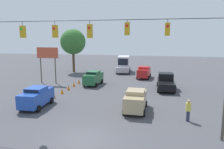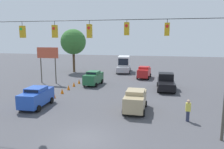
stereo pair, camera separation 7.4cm
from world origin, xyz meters
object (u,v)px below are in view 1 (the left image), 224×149
overhead_signal_span (90,54)px  pickup_truck_black_oncoming_far (166,82)px  traffic_cone_farthest (79,81)px  tree_horizon_left (73,42)px  sedan_blue_parked_shoulder (37,97)px  traffic_cone_fourth (68,87)px  sedan_red_oncoming_deep (144,72)px  roadside_billboard (48,57)px  sedan_tan_crossing_near (136,100)px  sedan_green_withflow_far (93,78)px  traffic_cone_third (62,91)px  traffic_cone_nearest (45,100)px  traffic_cone_fifth (74,84)px  pedestrian (188,110)px  traffic_cone_second (54,95)px  box_truck_silver_withflow_deep (124,64)px

overhead_signal_span → pickup_truck_black_oncoming_far: (-5.88, -14.28, -4.70)m
traffic_cone_farthest → tree_horizon_left: bearing=-64.1°
sedan_blue_parked_shoulder → traffic_cone_fourth: 7.39m
sedan_red_oncoming_deep → roadside_billboard: roadside_billboard is taller
sedan_tan_crossing_near → traffic_cone_fourth: size_ratio=6.22×
pickup_truck_black_oncoming_far → sedan_green_withflow_far: bearing=-3.3°
pickup_truck_black_oncoming_far → traffic_cone_third: pickup_truck_black_oncoming_far is taller
traffic_cone_nearest → traffic_cone_fifth: 8.18m
pedestrian → sedan_tan_crossing_near: bearing=-20.6°
sedan_blue_parked_shoulder → pedestrian: (-14.24, 0.77, -0.10)m
sedan_green_withflow_far → traffic_cone_nearest: bearing=76.8°
sedan_blue_parked_shoulder → tree_horizon_left: 22.83m
sedan_red_oncoming_deep → traffic_cone_second: bearing=58.2°
roadside_billboard → sedan_green_withflow_far: bearing=-178.9°
sedan_green_withflow_far → sedan_tan_crossing_near: size_ratio=1.03×
roadside_billboard → tree_horizon_left: tree_horizon_left is taller
box_truck_silver_withflow_deep → sedan_green_withflow_far: size_ratio=1.57×
sedan_tan_crossing_near → tree_horizon_left: tree_horizon_left is taller
sedan_blue_parked_shoulder → pedestrian: bearing=176.9°
box_truck_silver_withflow_deep → traffic_cone_nearest: 23.22m
traffic_cone_farthest → tree_horizon_left: (4.99, -10.29, 5.65)m
traffic_cone_nearest → traffic_cone_fourth: (-0.00, -6.14, 0.00)m
sedan_tan_crossing_near → traffic_cone_fifth: 12.84m
sedan_tan_crossing_near → traffic_cone_third: 10.54m
pickup_truck_black_oncoming_far → pedestrian: size_ratio=2.99×
traffic_cone_nearest → traffic_cone_fifth: bearing=-89.5°
tree_horizon_left → roadside_billboard: bearing=91.7°
sedan_green_withflow_far → pickup_truck_black_oncoming_far: size_ratio=0.78×
box_truck_silver_withflow_deep → tree_horizon_left: size_ratio=0.80×
sedan_red_oncoming_deep → pickup_truck_black_oncoming_far: bearing=114.3°
sedan_tan_crossing_near → sedan_red_oncoming_deep: sedan_tan_crossing_near is taller
traffic_cone_nearest → traffic_cone_fifth: same height
sedan_tan_crossing_near → traffic_cone_second: bearing=-13.9°
traffic_cone_fifth → traffic_cone_third: bearing=91.4°
overhead_signal_span → sedan_blue_parked_shoulder: overhead_signal_span is taller
traffic_cone_second → traffic_cone_farthest: size_ratio=1.00×
sedan_green_withflow_far → sedan_tan_crossing_near: bearing=125.7°
pickup_truck_black_oncoming_far → traffic_cone_fifth: pickup_truck_black_oncoming_far is taller
traffic_cone_second → traffic_cone_fourth: size_ratio=1.00×
box_truck_silver_withflow_deep → traffic_cone_second: (4.66, 20.62, -1.21)m
traffic_cone_third → traffic_cone_farthest: 6.09m
overhead_signal_span → sedan_blue_parked_shoulder: bearing=-29.2°
sedan_green_withflow_far → traffic_cone_fourth: size_ratio=6.38×
sedan_blue_parked_shoulder → sedan_tan_crossing_near: size_ratio=1.04×
box_truck_silver_withflow_deep → traffic_cone_fourth: 17.26m
traffic_cone_third → pedestrian: 15.35m
traffic_cone_farthest → roadside_billboard: bearing=6.6°
traffic_cone_fifth → pedestrian: 17.44m
sedan_tan_crossing_near → box_truck_silver_withflow_deep: bearing=-77.9°
roadside_billboard → sedan_red_oncoming_deep: bearing=-152.8°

